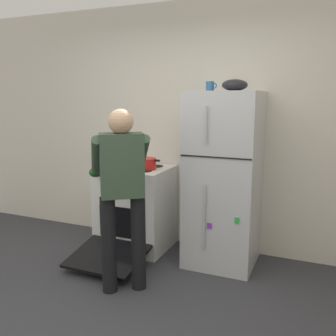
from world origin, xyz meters
TOP-DOWN VIEW (x-y plane):
  - kitchen_wall_back at (0.00, 1.95)m, footprint 6.00×0.10m
  - refrigerator at (0.46, 1.57)m, footprint 0.68×0.72m
  - stove_range at (-0.54, 1.55)m, footprint 0.76×1.23m
  - person_cook at (-0.21, 0.70)m, footprint 0.69×0.75m
  - red_pot at (-0.38, 1.52)m, footprint 0.32×0.22m
  - coffee_mug at (0.29, 1.62)m, footprint 0.11×0.08m
  - pepper_mill at (-0.84, 1.77)m, footprint 0.05×0.05m
  - mixing_bowl at (0.54, 1.57)m, footprint 0.24×0.24m

SIDE VIEW (x-z plane):
  - stove_range at x=-0.54m, z-range -0.01..0.92m
  - refrigerator at x=0.46m, z-range 0.00..1.75m
  - person_cook at x=-0.21m, z-range 0.16..1.76m
  - red_pot at x=-0.38m, z-range 0.93..1.05m
  - pepper_mill at x=-0.84m, z-range 0.93..1.08m
  - kitchen_wall_back at x=0.00m, z-range 0.00..2.70m
  - coffee_mug at x=0.29m, z-range 1.75..1.84m
  - mixing_bowl at x=0.54m, z-range 1.75..1.86m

